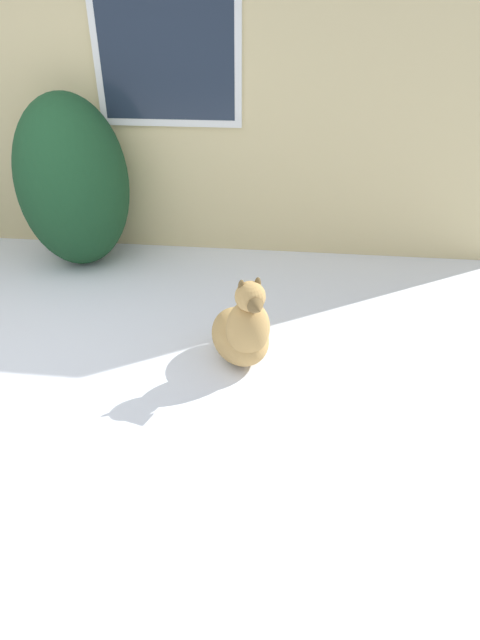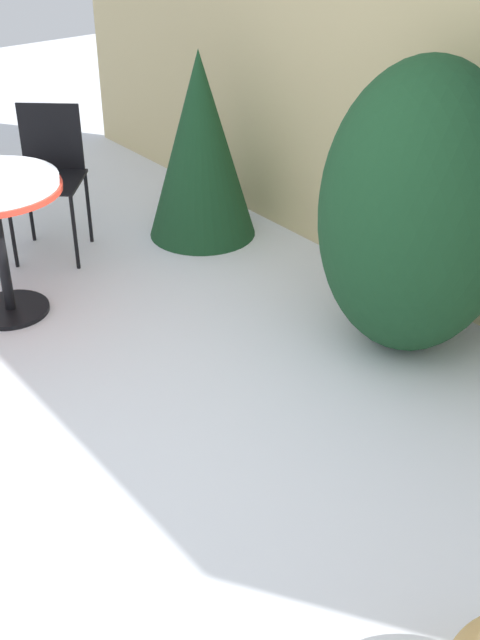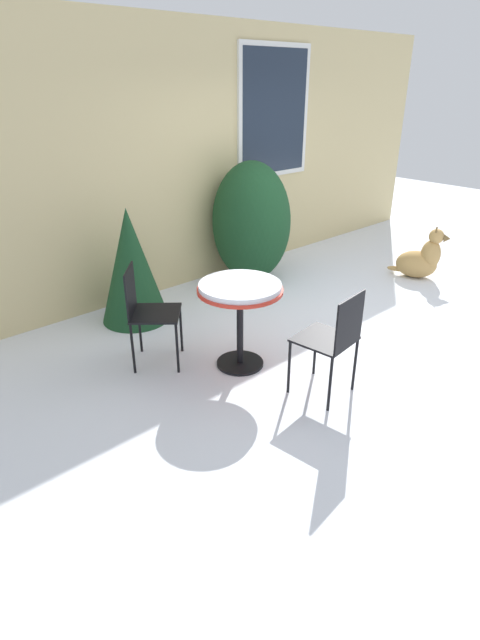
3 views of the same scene
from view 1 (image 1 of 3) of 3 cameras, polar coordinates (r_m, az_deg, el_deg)
The scene contains 3 objects.
house_wall at distance 5.07m, azimuth -17.10°, elevation 24.73°, with size 8.00×0.10×3.00m.
shrub_left at distance 4.80m, azimuth -18.50°, elevation 14.64°, with size 0.96×1.00×1.50m.
dog at distance 3.25m, azimuth 0.30°, elevation -1.31°, with size 0.55×0.69×0.68m.
Camera 1 is at (1.96, -2.48, 1.98)m, focal length 28.00 mm.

